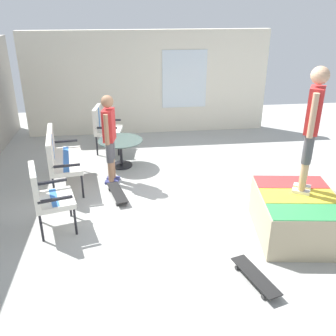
% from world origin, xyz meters
% --- Properties ---
extents(ground_plane, '(12.00, 12.00, 0.10)m').
position_xyz_m(ground_plane, '(0.00, 0.00, -0.05)').
color(ground_plane, '#A8A8A3').
extents(house_facade, '(0.23, 6.00, 2.51)m').
position_xyz_m(house_facade, '(3.80, 0.49, 1.26)').
color(house_facade, silver).
rests_on(house_facade, ground_plane).
extents(skate_ramp, '(1.55, 2.08, 0.64)m').
position_xyz_m(skate_ramp, '(-1.15, -1.31, 0.32)').
color(skate_ramp, tan).
rests_on(skate_ramp, ground_plane).
extents(patio_bench, '(1.31, 0.71, 1.02)m').
position_xyz_m(patio_bench, '(0.88, 2.31, 0.62)').
color(patio_bench, black).
rests_on(patio_bench, ground_plane).
extents(patio_chair_near_house, '(0.69, 0.63, 1.02)m').
position_xyz_m(patio_chair_near_house, '(2.54, 1.59, 0.61)').
color(patio_chair_near_house, black).
rests_on(patio_chair_near_house, ground_plane).
extents(patio_chair_by_wall, '(0.74, 0.69, 1.02)m').
position_xyz_m(patio_chair_by_wall, '(-0.60, 2.30, 0.61)').
color(patio_chair_by_wall, black).
rests_on(patio_chair_by_wall, ground_plane).
extents(patio_table, '(0.90, 0.90, 0.57)m').
position_xyz_m(patio_table, '(1.63, 1.22, 0.40)').
color(patio_table, black).
rests_on(patio_table, ground_plane).
extents(person_watching, '(0.47, 0.29, 1.65)m').
position_xyz_m(person_watching, '(0.92, 1.40, 0.96)').
color(person_watching, navy).
rests_on(person_watching, ground_plane).
extents(person_skater, '(0.42, 0.35, 1.76)m').
position_xyz_m(person_skater, '(-1.01, -1.37, 1.67)').
color(person_skater, silver).
rests_on(person_skater, skate_ramp).
extents(skateboard_by_bench, '(0.82, 0.39, 0.10)m').
position_xyz_m(skateboard_by_bench, '(0.29, 1.30, 0.08)').
color(skateboard_by_bench, black).
rests_on(skateboard_by_bench, ground_plane).
extents(skateboard_spare, '(0.82, 0.42, 0.10)m').
position_xyz_m(skateboard_spare, '(-2.07, -0.37, 0.08)').
color(skateboard_spare, black).
rests_on(skateboard_spare, ground_plane).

